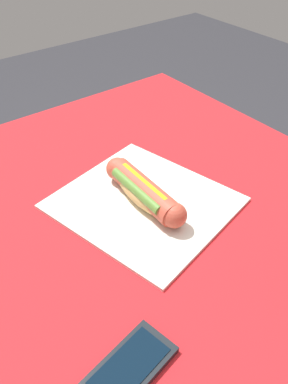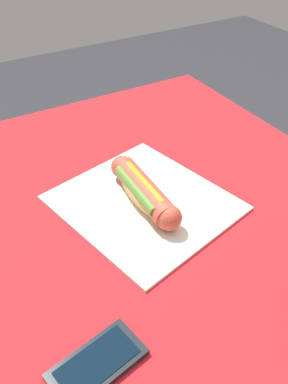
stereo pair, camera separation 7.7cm
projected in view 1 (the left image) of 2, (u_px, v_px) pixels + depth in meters
The scene contains 4 objects.
dining_table at pixel (157, 270), 0.86m from camera, with size 1.03×0.87×0.78m.
paper_wrapper at pixel (144, 203), 0.79m from camera, with size 0.31×0.29×0.01m, color silver.
hot_dog at pixel (144, 191), 0.77m from camera, with size 0.22×0.06×0.05m.
cell_phone at pixel (130, 368), 0.53m from camera, with size 0.09×0.14×0.01m.
Camera 1 is at (-0.43, 0.36, 1.30)m, focal length 37.76 mm.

